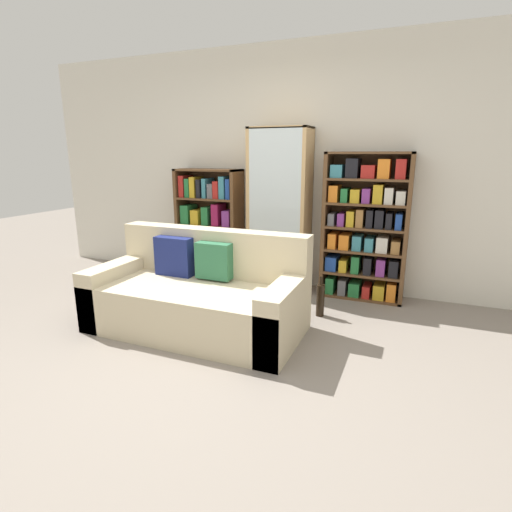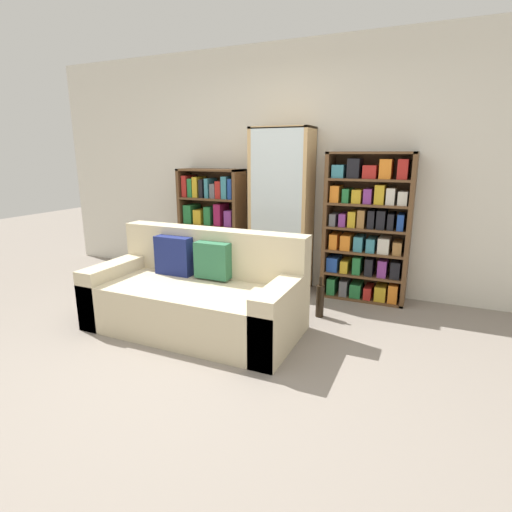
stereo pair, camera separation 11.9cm
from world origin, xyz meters
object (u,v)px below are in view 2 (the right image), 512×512
bookshelf_left (212,227)px  wine_bottle (320,300)px  couch (197,296)px  display_cabinet (282,211)px  bookshelf_right (367,229)px

bookshelf_left → wine_bottle: bearing=-23.8°
wine_bottle → couch: bearing=-144.5°
couch → display_cabinet: bearing=77.8°
display_cabinet → wine_bottle: size_ratio=4.52×
couch → display_cabinet: size_ratio=1.03×
couch → bookshelf_left: 1.54m
bookshelf_left → display_cabinet: (0.91, -0.02, 0.25)m
couch → wine_bottle: bearing=35.5°
wine_bottle → display_cabinet: bearing=134.2°
display_cabinet → bookshelf_right: display_cabinet is taller
bookshelf_left → wine_bottle: bookshelf_left is taller
bookshelf_left → wine_bottle: size_ratio=3.38×
couch → display_cabinet: (0.29, 1.35, 0.60)m
couch → display_cabinet: 1.51m
bookshelf_left → couch: bearing=-65.5°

